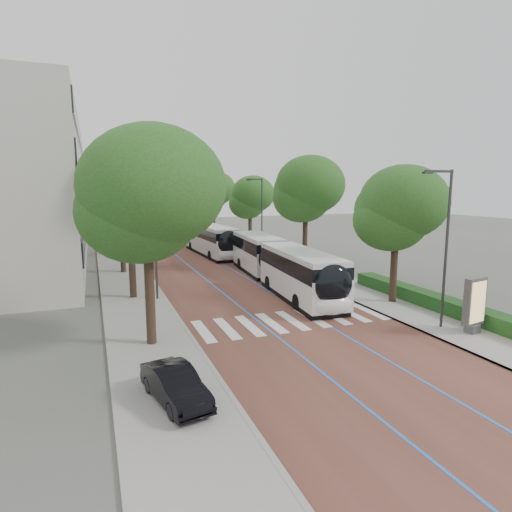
# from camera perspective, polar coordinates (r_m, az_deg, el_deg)

# --- Properties ---
(ground) EXTENTS (160.00, 160.00, 0.00)m
(ground) POSITION_cam_1_polar(r_m,az_deg,el_deg) (22.92, 5.47, -9.35)
(ground) COLOR #51544C
(ground) RESTS_ON ground
(road) EXTENTS (11.00, 140.00, 0.02)m
(road) POSITION_cam_1_polar(r_m,az_deg,el_deg) (60.65, -11.60, 2.17)
(road) COLOR #563026
(road) RESTS_ON ground
(sidewalk_left) EXTENTS (4.00, 140.00, 0.12)m
(sidewalk_left) POSITION_cam_1_polar(r_m,az_deg,el_deg) (59.89, -18.70, 1.83)
(sidewalk_left) COLOR gray
(sidewalk_left) RESTS_ON ground
(sidewalk_right) EXTENTS (4.00, 140.00, 0.12)m
(sidewalk_right) POSITION_cam_1_polar(r_m,az_deg,el_deg) (62.29, -4.78, 2.56)
(sidewalk_right) COLOR gray
(sidewalk_right) RESTS_ON ground
(kerb_left) EXTENTS (0.20, 140.00, 0.14)m
(kerb_left) POSITION_cam_1_polar(r_m,az_deg,el_deg) (59.99, -16.89, 1.93)
(kerb_left) COLOR gray
(kerb_left) RESTS_ON ground
(kerb_right) EXTENTS (0.20, 140.00, 0.14)m
(kerb_right) POSITION_cam_1_polar(r_m,az_deg,el_deg) (61.79, -6.48, 2.48)
(kerb_right) COLOR gray
(kerb_right) RESTS_ON ground
(zebra_crossing) EXTENTS (10.55, 3.60, 0.01)m
(zebra_crossing) POSITION_cam_1_polar(r_m,az_deg,el_deg) (23.85, 4.83, -8.53)
(zebra_crossing) COLOR silver
(zebra_crossing) RESTS_ON ground
(lane_line_left) EXTENTS (0.12, 126.00, 0.01)m
(lane_line_left) POSITION_cam_1_polar(r_m,az_deg,el_deg) (60.41, -13.10, 2.11)
(lane_line_left) COLOR blue
(lane_line_left) RESTS_ON road
(lane_line_right) EXTENTS (0.12, 126.00, 0.01)m
(lane_line_right) POSITION_cam_1_polar(r_m,az_deg,el_deg) (60.92, -10.12, 2.26)
(lane_line_right) COLOR blue
(lane_line_right) RESTS_ON road
(hedge) EXTENTS (1.20, 14.00, 0.80)m
(hedge) POSITION_cam_1_polar(r_m,az_deg,el_deg) (27.91, 22.55, -5.52)
(hedge) COLOR #194016
(hedge) RESTS_ON sidewalk_right
(streetlight_near) EXTENTS (1.82, 0.20, 8.00)m
(streetlight_near) POSITION_cam_1_polar(r_m,az_deg,el_deg) (23.32, 23.82, 2.37)
(streetlight_near) COLOR #323134
(streetlight_near) RESTS_ON sidewalk_right
(streetlight_far) EXTENTS (1.82, 0.20, 8.00)m
(streetlight_far) POSITION_cam_1_polar(r_m,az_deg,el_deg) (44.60, 0.57, 6.08)
(streetlight_far) COLOR #323134
(streetlight_far) RESTS_ON sidewalk_right
(lamp_post_left) EXTENTS (0.14, 0.14, 8.00)m
(lamp_post_left) POSITION_cam_1_polar(r_m,az_deg,el_deg) (27.84, -13.32, 2.46)
(lamp_post_left) COLOR #323134
(lamp_post_left) RESTS_ON sidewalk_left
(trees_left) EXTENTS (6.40, 61.05, 10.12)m
(trees_left) POSITION_cam_1_polar(r_m,az_deg,el_deg) (42.37, -18.14, 8.20)
(trees_left) COLOR black
(trees_left) RESTS_ON ground
(trees_right) EXTENTS (6.02, 47.65, 9.39)m
(trees_right) POSITION_cam_1_polar(r_m,az_deg,el_deg) (45.69, 1.48, 7.98)
(trees_right) COLOR black
(trees_right) RESTS_ON ground
(lead_bus) EXTENTS (3.85, 18.53, 3.20)m
(lead_bus) POSITION_cam_1_polar(r_m,az_deg,el_deg) (31.38, 3.26, -1.17)
(lead_bus) COLOR black
(lead_bus) RESTS_ON ground
(bus_queued_0) EXTENTS (3.05, 12.49, 3.20)m
(bus_queued_0) POSITION_cam_1_polar(r_m,az_deg,el_deg) (46.03, -5.94, 2.13)
(bus_queued_0) COLOR silver
(bus_queued_0) RESTS_ON ground
(bus_queued_1) EXTENTS (3.02, 12.49, 3.20)m
(bus_queued_1) POSITION_cam_1_polar(r_m,az_deg,el_deg) (58.46, -9.12, 3.58)
(bus_queued_1) COLOR silver
(bus_queued_1) RESTS_ON ground
(bus_queued_2) EXTENTS (3.22, 12.52, 3.20)m
(bus_queued_2) POSITION_cam_1_polar(r_m,az_deg,el_deg) (71.80, -11.19, 4.56)
(bus_queued_2) COLOR silver
(bus_queued_2) RESTS_ON ground
(ad_panel) EXTENTS (1.38, 0.61, 2.77)m
(ad_panel) POSITION_cam_1_polar(r_m,az_deg,el_deg) (23.73, 27.11, -5.74)
(ad_panel) COLOR #59595B
(ad_panel) RESTS_ON sidewalk_right
(parked_car) EXTENTS (2.00, 3.81, 1.20)m
(parked_car) POSITION_cam_1_polar(r_m,az_deg,el_deg) (15.22, -10.72, -16.53)
(parked_car) COLOR black
(parked_car) RESTS_ON sidewalk_left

